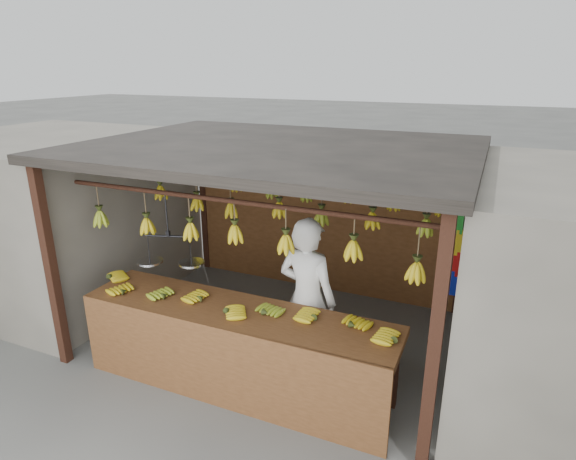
% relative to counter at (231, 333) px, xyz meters
% --- Properties ---
extents(ground, '(80.00, 80.00, 0.00)m').
position_rel_counter_xyz_m(ground, '(-0.05, 1.22, -0.71)').
color(ground, '#5B5B57').
extents(stall, '(4.30, 3.30, 2.40)m').
position_rel_counter_xyz_m(stall, '(-0.05, 1.55, 1.27)').
color(stall, black).
rests_on(stall, ground).
extents(neighbor_left, '(3.00, 3.00, 2.30)m').
position_rel_counter_xyz_m(neighbor_left, '(-3.65, 1.22, 0.44)').
color(neighbor_left, slate).
rests_on(neighbor_left, ground).
extents(counter, '(3.52, 0.76, 0.96)m').
position_rel_counter_xyz_m(counter, '(0.00, 0.00, 0.00)').
color(counter, brown).
rests_on(counter, ground).
extents(hanging_bananas, '(3.61, 2.23, 0.40)m').
position_rel_counter_xyz_m(hanging_bananas, '(-0.04, 1.24, 0.91)').
color(hanging_bananas, '#92A523').
rests_on(hanging_bananas, ground).
extents(balance_scale, '(0.70, 0.41, 0.78)m').
position_rel_counter_xyz_m(balance_scale, '(-0.85, 0.22, 0.57)').
color(balance_scale, black).
rests_on(balance_scale, ground).
extents(vendor, '(0.72, 0.53, 1.80)m').
position_rel_counter_xyz_m(vendor, '(0.56, 0.62, 0.19)').
color(vendor, white).
rests_on(vendor, ground).
extents(bag_bundles, '(0.08, 0.26, 1.19)m').
position_rel_counter_xyz_m(bag_bundles, '(1.89, 2.57, 0.25)').
color(bag_bundles, '#199926').
rests_on(bag_bundles, ground).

